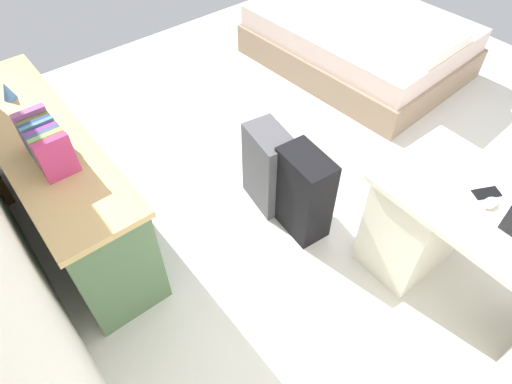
# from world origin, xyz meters

# --- Properties ---
(ground_plane) EXTENTS (5.59, 5.59, 0.00)m
(ground_plane) POSITION_xyz_m (0.00, 0.00, 0.00)
(ground_plane) COLOR silver
(desk) EXTENTS (1.44, 0.66, 0.75)m
(desk) POSITION_xyz_m (-1.21, 0.15, 0.39)
(desk) COLOR silver
(desk) RESTS_ON ground_plane
(credenza) EXTENTS (1.80, 0.48, 0.80)m
(credenza) POSITION_xyz_m (0.85, 1.72, 0.40)
(credenza) COLOR #4C6B47
(credenza) RESTS_ON ground_plane
(bed) EXTENTS (1.99, 1.53, 0.58)m
(bed) POSITION_xyz_m (1.04, -1.26, 0.24)
(bed) COLOR gray
(bed) RESTS_ON ground_plane
(suitcase_black) EXTENTS (0.38, 0.25, 0.63)m
(suitcase_black) POSITION_xyz_m (-0.12, 0.53, 0.32)
(suitcase_black) COLOR black
(suitcase_black) RESTS_ON ground_plane
(suitcase_spare_grey) EXTENTS (0.39, 0.27, 0.61)m
(suitcase_spare_grey) POSITION_xyz_m (0.21, 0.55, 0.30)
(suitcase_spare_grey) COLOR #4C4C51
(suitcase_spare_grey) RESTS_ON ground_plane
(computer_mouse) EXTENTS (0.06, 0.10, 0.03)m
(computer_mouse) POSITION_xyz_m (-1.01, 0.15, 0.77)
(computer_mouse) COLOR white
(computer_mouse) RESTS_ON desk
(cell_phone_by_mouse) EXTENTS (0.12, 0.15, 0.01)m
(cell_phone_by_mouse) POSITION_xyz_m (-0.96, 0.09, 0.76)
(cell_phone_by_mouse) COLOR black
(cell_phone_by_mouse) RESTS_ON desk
(book_row) EXTENTS (0.36, 0.17, 0.24)m
(book_row) POSITION_xyz_m (0.60, 1.72, 0.90)
(book_row) COLOR #BA356D
(book_row) RESTS_ON credenza
(figurine_small) EXTENTS (0.08, 0.08, 0.11)m
(figurine_small) POSITION_xyz_m (1.28, 1.72, 0.85)
(figurine_small) COLOR #4C7FBF
(figurine_small) RESTS_ON credenza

